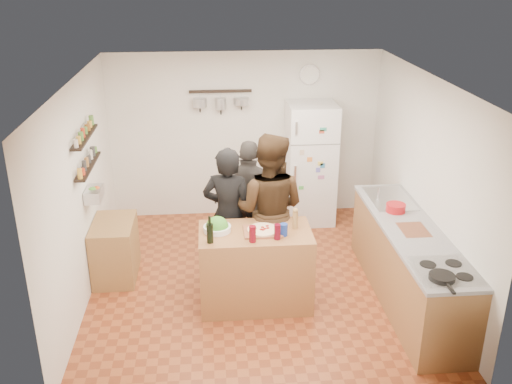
{
  "coord_description": "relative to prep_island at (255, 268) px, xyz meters",
  "views": [
    {
      "loc": [
        -0.53,
        -6.12,
        3.7
      ],
      "look_at": [
        0.0,
        0.1,
        1.15
      ],
      "focal_mm": 40.0,
      "sensor_mm": 36.0,
      "label": 1
    }
  ],
  "objects": [
    {
      "name": "wine_glass_near",
      "position": [
        -0.05,
        -0.24,
        0.55
      ],
      "size": [
        0.08,
        0.08,
        0.18
      ],
      "primitive_type": "cylinder",
      "color": "#5B0713",
      "rests_on": "prep_island"
    },
    {
      "name": "prep_island",
      "position": [
        0.0,
        0.0,
        0.0
      ],
      "size": [
        1.25,
        0.72,
        0.91
      ],
      "primitive_type": "cube",
      "color": "#976337",
      "rests_on": "floor"
    },
    {
      "name": "skillet",
      "position": [
        1.66,
        -1.18,
        0.49
      ],
      "size": [
        0.25,
        0.25,
        0.05
      ],
      "primitive_type": "cylinder",
      "color": "black",
      "rests_on": "stove_top"
    },
    {
      "name": "room_shell",
      "position": [
        0.06,
        0.86,
        0.79
      ],
      "size": [
        4.2,
        4.2,
        4.2
      ],
      "color": "brown",
      "rests_on": "ground"
    },
    {
      "name": "counter_run",
      "position": [
        1.76,
        -0.08,
        -0.01
      ],
      "size": [
        0.63,
        2.63,
        0.9
      ],
      "primitive_type": "cube",
      "color": "#9E7042",
      "rests_on": "floor"
    },
    {
      "name": "pot_rack",
      "position": [
        -0.29,
        2.47,
        1.49
      ],
      "size": [
        0.9,
        0.04,
        0.04
      ],
      "primitive_type": "cube",
      "color": "black",
      "rests_on": "back_wall"
    },
    {
      "name": "pepper_mill",
      "position": [
        0.45,
        0.05,
        0.55
      ],
      "size": [
        0.06,
        0.06,
        0.2
      ],
      "primitive_type": "cylinder",
      "color": "olive",
      "rests_on": "prep_island"
    },
    {
      "name": "fridge",
      "position": [
        1.01,
        2.22,
        0.45
      ],
      "size": [
        0.7,
        0.68,
        1.8
      ],
      "primitive_type": "cube",
      "color": "white",
      "rests_on": "floor"
    },
    {
      "name": "salt_canister",
      "position": [
        0.3,
        -0.12,
        0.52
      ],
      "size": [
        0.08,
        0.08,
        0.14
      ],
      "primitive_type": "cylinder",
      "color": "navy",
      "rests_on": "prep_island"
    },
    {
      "name": "person_back",
      "position": [
        0.02,
        1.09,
        0.35
      ],
      "size": [
        1.02,
        0.65,
        1.62
      ],
      "primitive_type": "imported",
      "rotation": [
        0.0,
        0.0,
        2.85
      ],
      "color": "#322F2D",
      "rests_on": "floor"
    },
    {
      "name": "person_center",
      "position": [
        0.2,
        0.53,
        0.48
      ],
      "size": [
        1.09,
        0.96,
        1.88
      ],
      "primitive_type": "imported",
      "rotation": [
        0.0,
        0.0,
        2.83
      ],
      "color": "black",
      "rests_on": "floor"
    },
    {
      "name": "wall_clock",
      "position": [
        1.01,
        2.55,
        1.69
      ],
      "size": [
        0.3,
        0.03,
        0.3
      ],
      "primitive_type": "cylinder",
      "rotation": [
        1.57,
        0.0,
        0.0
      ],
      "color": "silver",
      "rests_on": "back_wall"
    },
    {
      "name": "produce_basket",
      "position": [
        -1.84,
        0.67,
        0.69
      ],
      "size": [
        0.18,
        0.35,
        0.14
      ],
      "primitive_type": "cube",
      "color": "silver",
      "rests_on": "left_wall"
    },
    {
      "name": "stove_top",
      "position": [
        1.76,
        -1.03,
        0.46
      ],
      "size": [
        0.6,
        0.62,
        0.02
      ],
      "primitive_type": "cube",
      "color": "white",
      "rests_on": "counter_run"
    },
    {
      "name": "spice_shelf_upper",
      "position": [
        -1.87,
        0.67,
        1.4
      ],
      "size": [
        0.12,
        1.0,
        0.02
      ],
      "primitive_type": "cube",
      "color": "black",
      "rests_on": "left_wall"
    },
    {
      "name": "red_bowl",
      "position": [
        1.71,
        0.38,
        0.51
      ],
      "size": [
        0.23,
        0.23,
        0.1
      ],
      "primitive_type": "cylinder",
      "color": "#B11419",
      "rests_on": "counter_run"
    },
    {
      "name": "person_left",
      "position": [
        -0.28,
        0.59,
        0.4
      ],
      "size": [
        0.71,
        0.56,
        1.7
      ],
      "primitive_type": "imported",
      "rotation": [
        0.0,
        0.0,
        2.87
      ],
      "color": "black",
      "rests_on": "floor"
    },
    {
      "name": "wine_bottle",
      "position": [
        -0.5,
        -0.22,
        0.56
      ],
      "size": [
        0.07,
        0.07,
        0.21
      ],
      "primitive_type": "cylinder",
      "color": "black",
      "rests_on": "prep_island"
    },
    {
      "name": "pizza_board",
      "position": [
        0.08,
        -0.02,
        0.47
      ],
      "size": [
        0.42,
        0.34,
        0.02
      ],
      "primitive_type": "cube",
      "color": "brown",
      "rests_on": "prep_island"
    },
    {
      "name": "sink",
      "position": [
        1.76,
        0.77,
        0.46
      ],
      "size": [
        0.5,
        0.8,
        0.03
      ],
      "primitive_type": "cube",
      "color": "silver",
      "rests_on": "counter_run"
    },
    {
      "name": "wine_glass_far",
      "position": [
        0.22,
        -0.2,
        0.54
      ],
      "size": [
        0.07,
        0.07,
        0.17
      ],
      "primitive_type": "cylinder",
      "color": "#4F0615",
      "rests_on": "prep_island"
    },
    {
      "name": "salad_bowl",
      "position": [
        -0.42,
        0.05,
        0.49
      ],
      "size": [
        0.31,
        0.31,
        0.06
      ],
      "primitive_type": "cylinder",
      "color": "silver",
      "rests_on": "prep_island"
    },
    {
      "name": "side_table",
      "position": [
        -1.68,
        0.75,
        -0.09
      ],
      "size": [
        0.5,
        0.8,
        0.73
      ],
      "primitive_type": "cube",
      "color": "olive",
      "rests_on": "floor"
    },
    {
      "name": "spice_shelf_lower",
      "position": [
        -1.87,
        0.67,
        1.04
      ],
      "size": [
        0.12,
        1.0,
        0.02
      ],
      "primitive_type": "cube",
      "color": "black",
      "rests_on": "left_wall"
    },
    {
      "name": "pizza",
      "position": [
        0.08,
        -0.02,
        0.48
      ],
      "size": [
        0.34,
        0.34,
        0.02
      ],
      "primitive_type": "cylinder",
      "color": "beige",
      "rests_on": "pizza_board"
    },
    {
      "name": "cutting_board",
      "position": [
        1.76,
        -0.12,
        0.46
      ],
      "size": [
        0.3,
        0.4,
        0.02
      ],
      "primitive_type": "cube",
      "color": "brown",
      "rests_on": "counter_run"
    }
  ]
}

